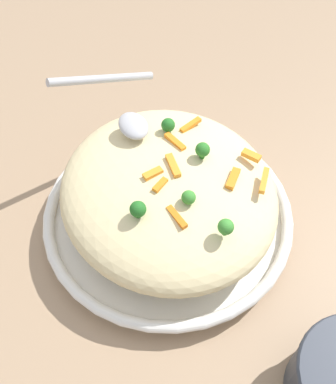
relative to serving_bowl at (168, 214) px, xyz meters
The scene contains 18 objects.
ground_plane 0.02m from the serving_bowl, ahead, with size 2.40×2.40×0.00m, color #9E7F60.
serving_bowl is the anchor object (origin of this frame).
pasta_mound 0.06m from the serving_bowl, ahead, with size 0.33×0.30×0.10m, color beige.
carrot_piece_0 0.11m from the serving_bowl, 91.12° to the left, with size 0.03×0.01×0.01m, color orange.
carrot_piece_1 0.11m from the serving_bowl, 134.64° to the left, with size 0.02×0.01×0.01m, color orange.
carrot_piece_2 0.13m from the serving_bowl, 124.80° to the right, with size 0.03×0.01×0.01m, color orange.
carrot_piece_3 0.16m from the serving_bowl, 102.36° to the right, with size 0.03×0.01×0.01m, color orange.
carrot_piece_4 0.11m from the serving_bowl, 87.97° to the right, with size 0.04×0.01×0.01m, color orange.
carrot_piece_5 0.14m from the serving_bowl, 46.40° to the right, with size 0.04×0.01×0.01m, color orange.
carrot_piece_6 0.12m from the serving_bowl, 37.10° to the right, with size 0.04×0.01×0.01m, color orange.
carrot_piece_7 0.16m from the serving_bowl, 123.33° to the right, with size 0.04×0.01×0.01m, color orange.
carrot_piece_8 0.13m from the serving_bowl, 162.27° to the left, with size 0.04×0.01×0.01m, color orange.
broccoli_floret_0 0.16m from the serving_bowl, behind, with size 0.02×0.02×0.02m.
broccoli_floret_1 0.14m from the serving_bowl, 26.03° to the right, with size 0.02×0.02×0.02m.
broccoli_floret_2 0.13m from the serving_bowl, behind, with size 0.02×0.02×0.02m.
broccoli_floret_3 0.13m from the serving_bowl, 89.79° to the right, with size 0.02×0.02×0.03m.
broccoli_floret_4 0.14m from the serving_bowl, 126.93° to the left, with size 0.02×0.02×0.03m.
serving_spoon 0.17m from the serving_bowl, ahead, with size 0.13×0.17×0.07m.
Camera 1 is at (-0.34, 0.16, 0.56)m, focal length 40.53 mm.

